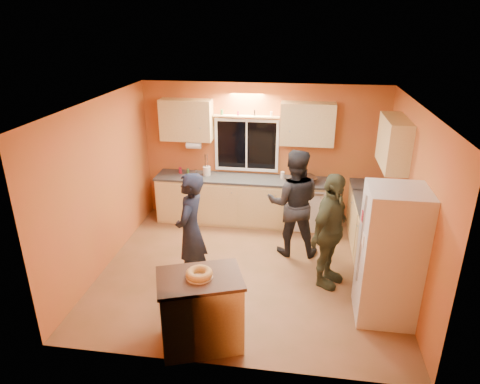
% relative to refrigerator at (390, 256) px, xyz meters
% --- Properties ---
extents(ground, '(4.50, 4.50, 0.00)m').
position_rel_refrigerator_xyz_m(ground, '(-1.89, 0.80, -0.90)').
color(ground, brown).
rests_on(ground, ground).
extents(room_shell, '(4.54, 4.04, 2.61)m').
position_rel_refrigerator_xyz_m(room_shell, '(-1.77, 1.21, 0.72)').
color(room_shell, '#C25931').
rests_on(room_shell, ground).
extents(back_counter, '(4.23, 0.62, 0.90)m').
position_rel_refrigerator_xyz_m(back_counter, '(-1.88, 2.50, -0.45)').
color(back_counter, tan).
rests_on(back_counter, ground).
extents(right_counter, '(0.62, 1.84, 0.90)m').
position_rel_refrigerator_xyz_m(right_counter, '(0.06, 1.30, -0.45)').
color(right_counter, tan).
rests_on(right_counter, ground).
extents(refrigerator, '(0.72, 0.70, 1.80)m').
position_rel_refrigerator_xyz_m(refrigerator, '(0.00, 0.00, 0.00)').
color(refrigerator, silver).
rests_on(refrigerator, ground).
extents(island, '(1.13, 0.95, 0.94)m').
position_rel_refrigerator_xyz_m(island, '(-2.24, -0.87, -0.42)').
color(island, tan).
rests_on(island, ground).
extents(bundt_pastry, '(0.31, 0.31, 0.09)m').
position_rel_refrigerator_xyz_m(bundt_pastry, '(-2.24, -0.87, 0.08)').
color(bundt_pastry, tan).
rests_on(bundt_pastry, island).
extents(person_left, '(0.47, 0.67, 1.73)m').
position_rel_refrigerator_xyz_m(person_left, '(-2.66, 0.35, -0.03)').
color(person_left, black).
rests_on(person_left, ground).
extents(person_center, '(0.90, 0.71, 1.79)m').
position_rel_refrigerator_xyz_m(person_center, '(-1.25, 1.48, -0.00)').
color(person_center, black).
rests_on(person_center, ground).
extents(person_right, '(0.84, 1.09, 1.72)m').
position_rel_refrigerator_xyz_m(person_right, '(-0.71, 0.63, -0.04)').
color(person_right, '#383A25').
rests_on(person_right, ground).
extents(mixing_bowl, '(0.54, 0.54, 0.10)m').
position_rel_refrigerator_xyz_m(mixing_bowl, '(-1.08, 2.46, 0.05)').
color(mixing_bowl, black).
rests_on(mixing_bowl, back_counter).
extents(utensil_crock, '(0.14, 0.14, 0.17)m').
position_rel_refrigerator_xyz_m(utensil_crock, '(-2.92, 2.55, 0.09)').
color(utensil_crock, beige).
rests_on(utensil_crock, back_counter).
extents(potted_plant, '(0.32, 0.29, 0.33)m').
position_rel_refrigerator_xyz_m(potted_plant, '(0.02, 0.99, 0.16)').
color(potted_plant, gray).
rests_on(potted_plant, right_counter).
extents(red_box, '(0.17, 0.13, 0.07)m').
position_rel_refrigerator_xyz_m(red_box, '(0.11, 1.64, 0.04)').
color(red_box, '#B11B2D').
rests_on(red_box, right_counter).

